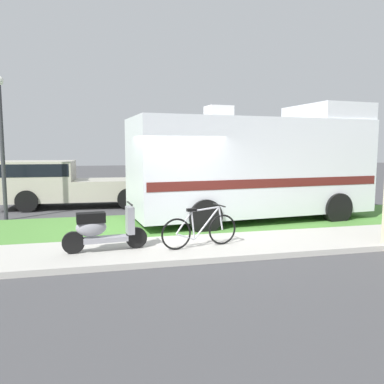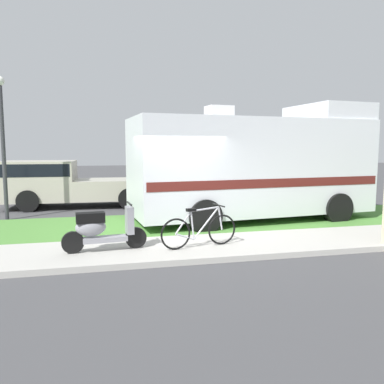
{
  "view_description": "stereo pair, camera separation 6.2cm",
  "coord_description": "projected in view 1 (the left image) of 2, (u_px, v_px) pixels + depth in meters",
  "views": [
    {
      "loc": [
        -1.94,
        -9.1,
        2.21
      ],
      "look_at": [
        0.34,
        0.3,
        1.1
      ],
      "focal_mm": 36.21,
      "sensor_mm": 36.0,
      "label": 1
    },
    {
      "loc": [
        -1.88,
        -9.11,
        2.21
      ],
      "look_at": [
        0.34,
        0.3,
        1.1
      ],
      "focal_mm": 36.21,
      "sensor_mm": 36.0,
      "label": 2
    }
  ],
  "objects": [
    {
      "name": "sidewalk",
      "position": [
        193.0,
        248.0,
        8.32
      ],
      "size": [
        24.0,
        2.0,
        0.12
      ],
      "color": "#ADAAA3",
      "rests_on": "ground"
    },
    {
      "name": "motorhome_rv",
      "position": [
        254.0,
        165.0,
        11.62
      ],
      "size": [
        7.32,
        3.21,
        3.53
      ],
      "color": "silver",
      "rests_on": "ground"
    },
    {
      "name": "street_lamp_post",
      "position": [
        1.0,
        134.0,
        11.56
      ],
      "size": [
        0.28,
        0.28,
        4.31
      ],
      "color": "#333338",
      "rests_on": "ground"
    },
    {
      "name": "scooter",
      "position": [
        102.0,
        229.0,
        7.82
      ],
      "size": [
        1.7,
        0.51,
        0.97
      ],
      "color": "black",
      "rests_on": "ground"
    },
    {
      "name": "pickup_truck_near",
      "position": [
        65.0,
        182.0,
        14.34
      ],
      "size": [
        5.81,
        2.26,
        1.73
      ],
      "color": "#B7B29E",
      "rests_on": "ground"
    },
    {
      "name": "bicycle",
      "position": [
        200.0,
        230.0,
        8.14
      ],
      "size": [
        1.71,
        0.52,
        0.88
      ],
      "color": "black",
      "rests_on": "ground"
    },
    {
      "name": "ground_plane",
      "position": [
        181.0,
        238.0,
        9.49
      ],
      "size": [
        80.0,
        80.0,
        0.0
      ],
      "primitive_type": "plane",
      "color": "#424244"
    },
    {
      "name": "grass_strip",
      "position": [
        170.0,
        225.0,
        10.93
      ],
      "size": [
        24.0,
        3.4,
        0.08
      ],
      "color": "#4C8438",
      "rests_on": "ground"
    }
  ]
}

